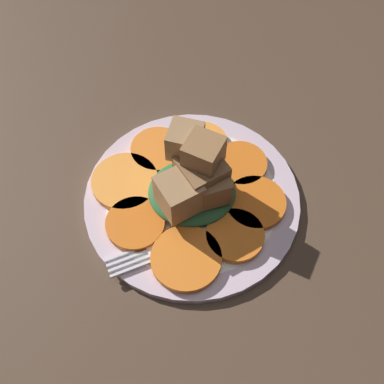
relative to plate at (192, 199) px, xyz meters
The scene contains 12 objects.
table_slab 1.52cm from the plate, ahead, with size 120.00×120.00×2.00cm, color #4C3828.
plate is the anchor object (origin of this frame).
carrot_slice_0 7.74cm from the plate, 11.12° to the right, with size 7.29×7.29×0.86cm, color orange.
carrot_slice_1 7.66cm from the plate, 34.08° to the left, with size 6.65×6.65×0.86cm, color orange.
carrot_slice_2 7.98cm from the plate, 77.89° to the left, with size 6.50×6.50×0.86cm, color orange.
carrot_slice_3 8.12cm from the plate, 120.83° to the left, with size 6.90×6.90×0.86cm, color orange.
carrot_slice_4 8.52cm from the plate, 164.95° to the left, with size 8.21×8.21×0.86cm, color orange.
carrot_slice_5 7.78cm from the plate, 151.35° to the right, with size 6.94×6.94×0.86cm, color orange.
carrot_slice_6 8.45cm from the plate, 96.90° to the right, with size 8.01×8.01×0.86cm, color orange.
carrot_slice_7 7.49cm from the plate, 50.58° to the right, with size 6.74×6.74×0.86cm, color orange.
center_pile 4.30cm from the plate, 30.76° to the right, with size 10.52×10.08×9.71cm.
fork 6.36cm from the plate, 104.42° to the right, with size 17.90×8.03×0.40cm.
Camera 1 is at (-1.25, -30.26, 53.05)cm, focal length 45.00 mm.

